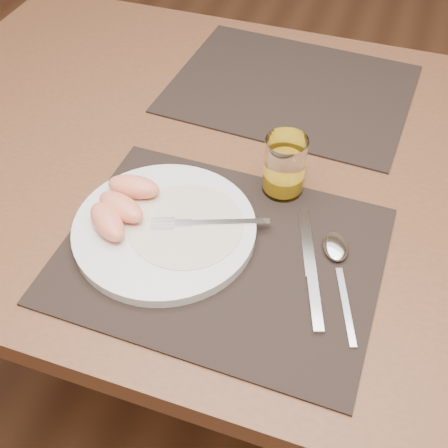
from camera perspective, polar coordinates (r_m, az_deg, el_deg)
ground at (r=1.55m, az=2.47°, el=-14.97°), size 5.00×5.00×0.00m
table at (r=1.01m, az=3.66°, el=2.93°), size 1.40×0.90×0.75m
placemat_near at (r=0.81m, az=-0.34°, el=-3.08°), size 0.46×0.36×0.00m
placemat_far at (r=1.13m, az=6.77°, el=13.52°), size 0.47×0.38×0.00m
plate at (r=0.83m, az=-6.05°, el=-0.48°), size 0.27×0.27×0.02m
plate_dressing at (r=0.82m, az=-3.90°, el=-0.09°), size 0.17×0.17×0.00m
fork at (r=0.82m, az=-2.48°, el=0.10°), size 0.17×0.08×0.00m
knife at (r=0.79m, az=8.89°, el=-5.26°), size 0.08×0.21×0.01m
spoon at (r=0.81m, az=11.39°, el=-3.07°), size 0.08×0.19×0.01m
juice_glass at (r=0.87m, az=6.16°, el=5.68°), size 0.06×0.06×0.10m
grapefruit_wedges at (r=0.84m, az=-10.43°, el=1.93°), size 0.10×0.14×0.03m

